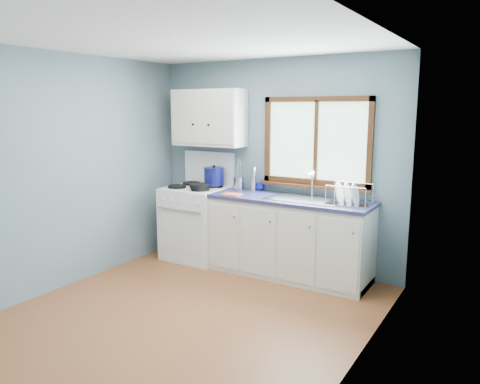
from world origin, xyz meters
The scene contains 18 objects.
floor centered at (0.00, 0.00, -0.01)m, with size 3.20×3.60×0.02m, color brown.
ceiling centered at (0.00, 0.00, 2.51)m, with size 3.20×3.60×0.02m, color white.
wall_back centered at (0.00, 1.81, 1.25)m, with size 3.20×0.02×2.50m, color slate.
wall_left centered at (-1.61, 0.00, 1.25)m, with size 0.02×3.60×2.50m, color slate.
wall_right centered at (1.61, 0.00, 1.25)m, with size 0.02×3.60×2.50m, color slate.
gas_range centered at (-0.95, 1.47, 0.49)m, with size 0.76×0.69×1.36m.
base_cabinets centered at (0.36, 1.49, 0.41)m, with size 1.85×0.60×0.88m.
countertop centered at (0.36, 1.49, 0.90)m, with size 1.89×0.64×0.04m, color #222347.
sink centered at (0.54, 1.49, 0.86)m, with size 0.84×0.46×0.44m.
window centered at (0.54, 1.77, 1.48)m, with size 1.36×0.10×1.03m.
upper_cabinets centered at (-0.85, 1.63, 1.80)m, with size 0.95×0.35×0.70m.
skillet centered at (-0.78, 1.31, 0.98)m, with size 0.37×0.26×0.05m.
stockpot centered at (-0.76, 1.60, 1.07)m, with size 0.34×0.34×0.25m.
utensil_crock centered at (-0.42, 1.65, 1.00)m, with size 0.17×0.17×0.40m.
thermos centered at (-0.23, 1.67, 1.07)m, with size 0.07×0.07×0.29m, color silver.
soap_bottle centered at (-0.18, 1.73, 1.06)m, with size 0.11×0.11×0.28m, color #1018C6.
dish_towel centered at (-0.30, 1.29, 0.93)m, with size 0.22×0.16×0.02m, color #D45833.
dish_rack centered at (1.03, 1.49, 0.98)m, with size 0.45×0.35×0.23m.
Camera 1 is at (2.56, -3.24, 1.92)m, focal length 35.00 mm.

